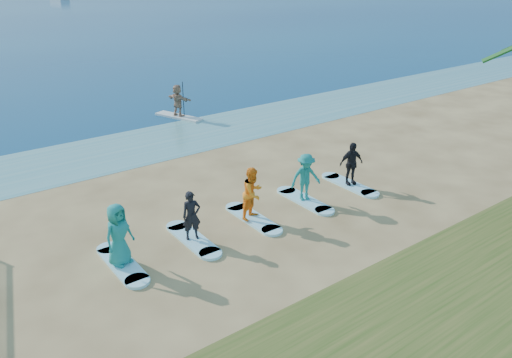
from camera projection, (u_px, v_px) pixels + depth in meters
ground at (269, 238)px, 15.86m from camera, size 600.00×600.00×0.00m
shallow_water at (133, 147)px, 23.59m from camera, size 600.00×600.00×0.00m
paddleboard at (179, 117)px, 28.10m from camera, size 1.70×3.06×0.12m
paddleboarder at (178, 100)px, 27.73m from camera, size 1.01×1.72×1.77m
surfboard_0 at (122, 264)px, 14.41m from camera, size 0.70×2.20×0.09m
student_0 at (118, 235)px, 14.02m from camera, size 1.06×0.87×1.87m
surfboard_1 at (193, 239)px, 15.69m from camera, size 0.70×2.20×0.09m
student_1 at (192, 216)px, 15.36m from camera, size 0.66×0.52×1.59m
surfboard_2 at (253, 218)px, 16.98m from camera, size 0.70×2.20×0.09m
student_2 at (253, 193)px, 16.60m from camera, size 1.06×0.94×1.81m
surfboard_3 at (305, 200)px, 18.26m from camera, size 0.70×2.20×0.09m
student_3 at (306, 177)px, 17.89m from camera, size 1.27×0.94×1.76m
surfboard_4 at (349, 185)px, 19.54m from camera, size 0.70×2.20×0.09m
student_4 at (351, 164)px, 19.19m from camera, size 1.07×0.66×1.70m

